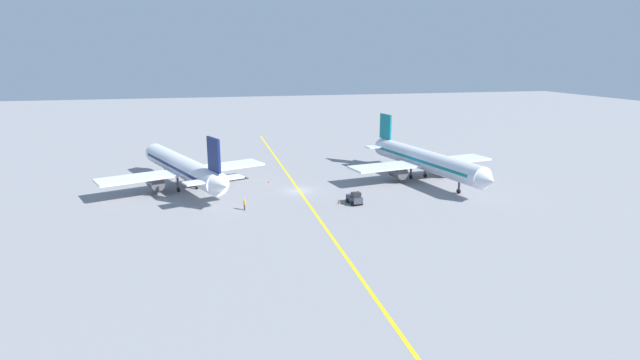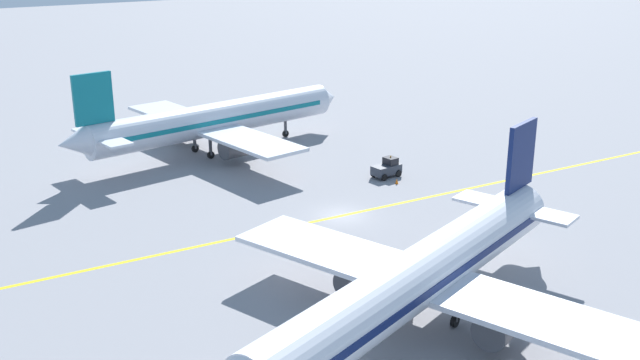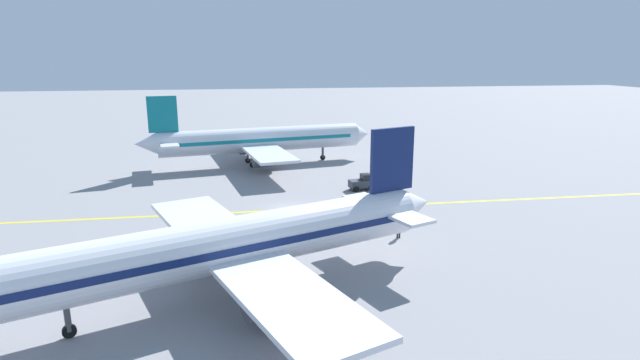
% 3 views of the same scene
% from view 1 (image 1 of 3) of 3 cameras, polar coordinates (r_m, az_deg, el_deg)
% --- Properties ---
extents(ground_plane, '(400.00, 400.00, 0.00)m').
position_cam_1_polar(ground_plane, '(84.07, -2.40, -1.22)').
color(ground_plane, gray).
extents(apron_yellow_centreline, '(2.32, 119.99, 0.01)m').
position_cam_1_polar(apron_yellow_centreline, '(84.07, -2.40, -1.22)').
color(apron_yellow_centreline, yellow).
rests_on(apron_yellow_centreline, ground).
extents(airplane_at_gate, '(27.99, 34.19, 10.60)m').
position_cam_1_polar(airplane_at_gate, '(87.63, -15.39, 1.41)').
color(airplane_at_gate, silver).
rests_on(airplane_at_gate, ground).
extents(airplane_adjacent_stand, '(28.48, 35.42, 10.60)m').
position_cam_1_polar(airplane_adjacent_stand, '(92.26, 11.78, 2.24)').
color(airplane_adjacent_stand, silver).
rests_on(airplane_adjacent_stand, ground).
extents(baggage_tug_dark, '(2.09, 3.18, 2.11)m').
position_cam_1_polar(baggage_tug_dark, '(76.45, 3.98, -2.11)').
color(baggage_tug_dark, '#333842').
rests_on(baggage_tug_dark, ground).
extents(ground_crew_worker, '(0.23, 0.58, 1.68)m').
position_cam_1_polar(ground_crew_worker, '(74.17, -8.64, -2.74)').
color(ground_crew_worker, '#23232D').
rests_on(ground_crew_worker, ground).
extents(traffic_cone_near_nose, '(0.32, 0.32, 0.55)m').
position_cam_1_polar(traffic_cone_near_nose, '(85.83, -12.72, -1.05)').
color(traffic_cone_near_nose, orange).
rests_on(traffic_cone_near_nose, ground).
extents(traffic_cone_mid_apron, '(0.32, 0.32, 0.55)m').
position_cam_1_polar(traffic_cone_mid_apron, '(89.66, -5.80, -0.13)').
color(traffic_cone_mid_apron, orange).
rests_on(traffic_cone_mid_apron, ground).
extents(traffic_cone_by_wingtip, '(0.32, 0.32, 0.55)m').
position_cam_1_polar(traffic_cone_by_wingtip, '(76.39, 2.23, -2.58)').
color(traffic_cone_by_wingtip, orange).
rests_on(traffic_cone_by_wingtip, ground).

